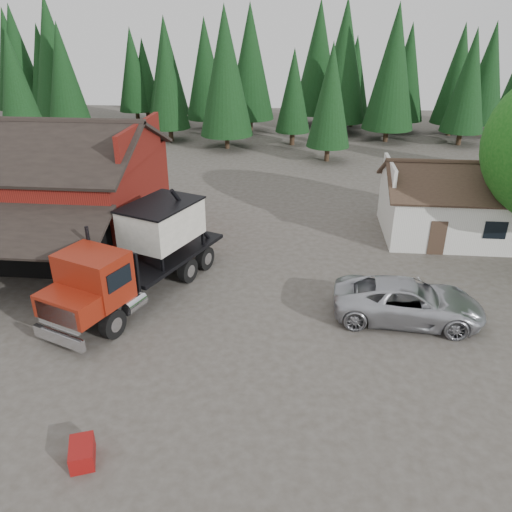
{
  "coord_description": "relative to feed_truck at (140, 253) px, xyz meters",
  "views": [
    {
      "loc": [
        3.98,
        -16.34,
        12.05
      ],
      "look_at": [
        1.85,
        5.01,
        1.8
      ],
      "focal_mm": 35.0,
      "sensor_mm": 36.0,
      "label": 1
    }
  ],
  "objects": [
    {
      "name": "ground",
      "position": [
        3.48,
        -4.03,
        -2.19
      ],
      "size": [
        120.0,
        120.0,
        0.0
      ],
      "primitive_type": "plane",
      "color": "#413C33",
      "rests_on": "ground"
    },
    {
      "name": "near_pine_d",
      "position": [
        -0.52,
        29.97,
        5.2
      ],
      "size": [
        5.28,
        5.28,
        13.4
      ],
      "color": "#382619",
      "rests_on": "ground"
    },
    {
      "name": "red_barn",
      "position": [
        -7.52,
        5.88,
        0.5
      ],
      "size": [
        12.8,
        13.63,
        7.18
      ],
      "color": "maroon",
      "rests_on": "ground"
    },
    {
      "name": "conifer_backdrop",
      "position": [
        3.48,
        37.97,
        -2.19
      ],
      "size": [
        76.0,
        16.0,
        16.0
      ],
      "primitive_type": null,
      "color": "black",
      "rests_on": "ground"
    },
    {
      "name": "near_pine_a",
      "position": [
        -18.52,
        23.97,
        4.2
      ],
      "size": [
        4.4,
        4.4,
        11.4
      ],
      "color": "#382619",
      "rests_on": "ground"
    },
    {
      "name": "farmhouse",
      "position": [
        16.48,
        8.97,
        -0.52
      ],
      "size": [
        8.6,
        6.42,
        4.65
      ],
      "color": "silver",
      "rests_on": "ground"
    },
    {
      "name": "near_pine_b",
      "position": [
        9.48,
        25.97,
        3.7
      ],
      "size": [
        3.96,
        3.96,
        10.4
      ],
      "color": "#382619",
      "rests_on": "ground"
    },
    {
      "name": "silver_car",
      "position": [
        12.2,
        -1.03,
        -1.3
      ],
      "size": [
        6.62,
        3.4,
        1.79
      ],
      "primitive_type": "imported",
      "rotation": [
        0.0,
        0.0,
        1.5
      ],
      "color": "#B6B7BE",
      "rests_on": "ground"
    },
    {
      "name": "equip_box",
      "position": [
        1.2,
        -10.03,
        -1.89
      ],
      "size": [
        1.05,
        1.28,
        0.6
      ],
      "primitive_type": "cube",
      "rotation": [
        0.0,
        0.0,
        0.37
      ],
      "color": "maroon",
      "rests_on": "ground"
    },
    {
      "name": "feed_truck",
      "position": [
        0.0,
        0.0,
        0.0
      ],
      "size": [
        6.39,
        10.67,
        4.69
      ],
      "rotation": [
        0.0,
        0.0,
        -0.38
      ],
      "color": "black",
      "rests_on": "ground"
    }
  ]
}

